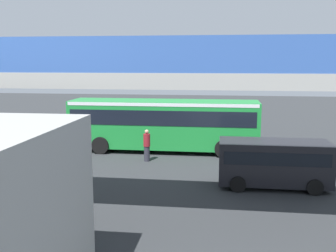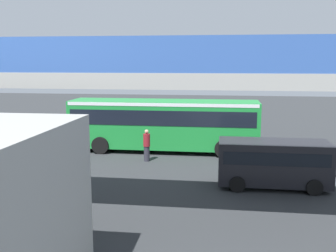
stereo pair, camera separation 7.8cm
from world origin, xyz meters
name	(u,v)px [view 2 (the right image)]	position (x,y,z in m)	size (l,w,h in m)	color
ground	(182,146)	(0.00, 0.00, 0.00)	(80.00, 80.00, 0.00)	#2D3033
city_bus	(164,121)	(0.98, 1.47, 1.88)	(11.54, 2.85, 3.15)	#1E8C38
parked_van	(273,161)	(-4.87, 7.88, 1.18)	(4.80, 2.17, 2.05)	black
bicycle_green	(318,155)	(-7.91, 3.01, 0.37)	(1.77, 0.44, 0.96)	black
pedestrian	(147,146)	(1.54, 4.14, 0.89)	(0.38, 0.38, 1.79)	#2D2D38
traffic_sign	(96,111)	(6.62, -2.53, 1.89)	(0.08, 0.60, 2.80)	slate
lane_dash_leftmost	(241,139)	(-4.00, -3.22, 0.00)	(2.00, 0.20, 0.01)	silver
lane_dash_left	(186,137)	(0.00, -3.22, 0.00)	(2.00, 0.20, 0.01)	silver
lane_dash_centre	(133,136)	(4.00, -3.22, 0.00)	(2.00, 0.20, 0.01)	silver
pedestrian_overpass	(145,88)	(0.00, 12.33, 4.64)	(30.36, 2.60, 6.28)	#9E9E99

